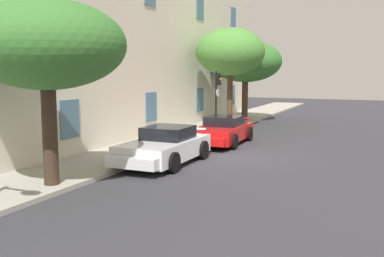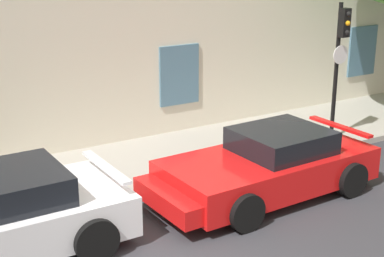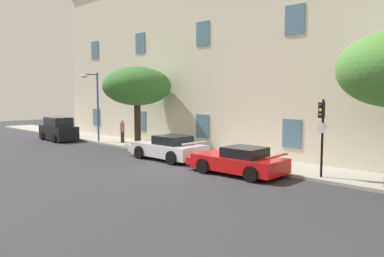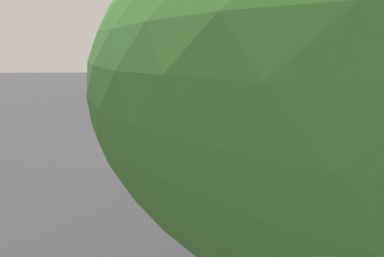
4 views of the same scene
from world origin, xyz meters
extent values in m
cube|color=#A8A399|center=(0.00, 3.82, 0.07)|extent=(60.00, 3.02, 0.14)
cube|color=slate|center=(3.21, 5.30, 1.60)|extent=(1.10, 0.06, 1.50)
cube|color=slate|center=(9.63, 5.30, 1.60)|extent=(1.10, 0.06, 1.50)
cube|color=black|center=(-2.04, 1.63, 1.13)|extent=(1.75, 1.63, 0.47)
cube|color=white|center=(-0.37, 1.65, 1.11)|extent=(0.18, 1.71, 0.06)
cylinder|color=black|center=(-1.01, 0.63, 0.37)|extent=(0.73, 0.25, 0.73)
cylinder|color=black|center=(-1.03, 2.65, 0.37)|extent=(0.73, 0.25, 0.73)
cube|color=red|center=(2.87, 1.26, 0.53)|extent=(4.31, 2.10, 0.64)
cube|color=black|center=(3.19, 1.28, 1.07)|extent=(1.75, 1.61, 0.44)
cube|color=red|center=(1.00, 1.20, 0.44)|extent=(1.34, 1.83, 0.35)
cube|color=red|center=(4.82, 1.34, 1.07)|extent=(0.22, 1.65, 0.06)
cylinder|color=black|center=(1.59, 0.25, 0.35)|extent=(0.71, 0.27, 0.70)
cylinder|color=black|center=(1.52, 2.19, 0.35)|extent=(0.71, 0.27, 0.70)
cylinder|color=black|center=(4.22, 0.34, 0.35)|extent=(0.71, 0.27, 0.70)
cylinder|color=black|center=(4.15, 2.28, 0.35)|extent=(0.71, 0.27, 0.70)
cylinder|color=black|center=(6.08, 2.82, 1.79)|extent=(0.10, 0.10, 3.31)
cube|color=black|center=(6.08, 2.68, 3.00)|extent=(0.22, 0.20, 0.66)
sphere|color=black|center=(6.08, 2.57, 3.21)|extent=(0.12, 0.12, 0.12)
sphere|color=orange|center=(6.08, 2.57, 3.00)|extent=(0.12, 0.12, 0.12)
sphere|color=black|center=(6.08, 2.57, 2.79)|extent=(0.12, 0.12, 0.12)
cylinder|color=white|center=(6.08, 2.72, 2.25)|extent=(0.44, 0.02, 0.44)
camera|label=1|loc=(-17.11, -6.09, 3.45)|focal=42.21mm
camera|label=2|loc=(-3.95, -7.10, 4.81)|focal=54.94mm
camera|label=3|loc=(13.35, -12.33, 3.69)|focal=35.33mm
camera|label=4|loc=(14.99, 1.32, 4.38)|focal=34.98mm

